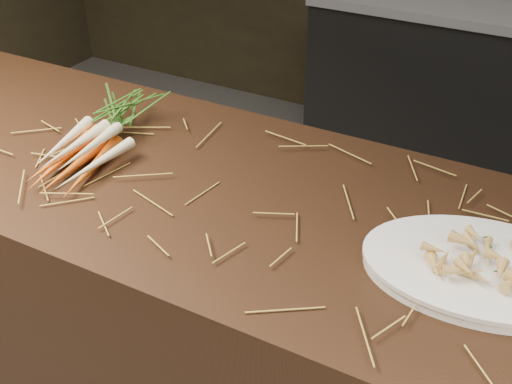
% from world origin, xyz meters
% --- Properties ---
extents(main_counter, '(2.40, 0.70, 0.90)m').
position_xyz_m(main_counter, '(0.00, 0.30, 0.45)').
color(main_counter, black).
rests_on(main_counter, ground).
extents(straw_bedding, '(1.40, 0.60, 0.02)m').
position_xyz_m(straw_bedding, '(0.00, 0.30, 0.91)').
color(straw_bedding, olive).
rests_on(straw_bedding, main_counter).
extents(root_veg_bunch, '(0.20, 0.47, 0.09)m').
position_xyz_m(root_veg_bunch, '(-0.41, 0.33, 0.94)').
color(root_veg_bunch, '#D55D13').
rests_on(root_veg_bunch, main_counter).
extents(serving_platter, '(0.47, 0.36, 0.02)m').
position_xyz_m(serving_platter, '(0.47, 0.27, 0.91)').
color(serving_platter, white).
rests_on(serving_platter, main_counter).
extents(roasted_veg_heap, '(0.23, 0.19, 0.05)m').
position_xyz_m(roasted_veg_heap, '(0.47, 0.27, 0.95)').
color(roasted_veg_heap, '#A58943').
rests_on(roasted_veg_heap, serving_platter).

